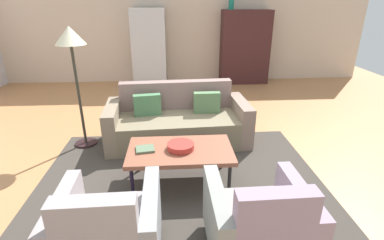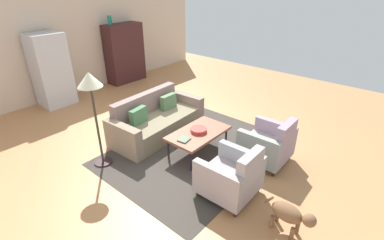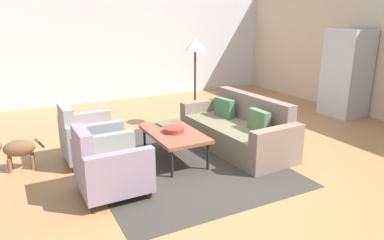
{
  "view_description": "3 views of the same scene",
  "coord_description": "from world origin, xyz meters",
  "px_view_note": "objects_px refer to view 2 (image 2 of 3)",
  "views": [
    {
      "loc": [
        -0.34,
        -3.74,
        2.04
      ],
      "look_at": [
        -0.11,
        -0.27,
        0.6
      ],
      "focal_mm": 27.33,
      "sensor_mm": 36.0,
      "label": 1
    },
    {
      "loc": [
        -3.86,
        -3.69,
        3.05
      ],
      "look_at": [
        -0.24,
        -0.59,
        0.62
      ],
      "focal_mm": 26.39,
      "sensor_mm": 36.0,
      "label": 2
    },
    {
      "loc": [
        4.27,
        -2.85,
        2.12
      ],
      "look_at": [
        -0.45,
        -0.39,
        0.54
      ],
      "focal_mm": 33.01,
      "sensor_mm": 36.0,
      "label": 3
    }
  ],
  "objects_px": {
    "book_stack": "(184,139)",
    "cabinet": "(125,53)",
    "fruit_bowl": "(199,130)",
    "floor_lamp": "(91,89)",
    "couch": "(155,121)",
    "dog": "(290,214)",
    "coffee_table": "(198,134)",
    "armchair_left": "(233,177)",
    "armchair_right": "(269,145)",
    "vase_tall": "(110,20)",
    "refrigerator": "(51,70)"
  },
  "relations": [
    {
      "from": "fruit_bowl",
      "to": "book_stack",
      "type": "bearing_deg",
      "value": 179.73
    },
    {
      "from": "armchair_left",
      "to": "book_stack",
      "type": "xyz_separation_m",
      "value": [
        0.2,
        1.17,
        0.12
      ]
    },
    {
      "from": "armchair_right",
      "to": "coffee_table",
      "type": "bearing_deg",
      "value": 116.27
    },
    {
      "from": "coffee_table",
      "to": "armchair_left",
      "type": "xyz_separation_m",
      "value": [
        -0.6,
        -1.17,
        -0.07
      ]
    },
    {
      "from": "coffee_table",
      "to": "book_stack",
      "type": "relative_size",
      "value": 5.22
    },
    {
      "from": "couch",
      "to": "vase_tall",
      "type": "distance_m",
      "value": 3.92
    },
    {
      "from": "fruit_bowl",
      "to": "floor_lamp",
      "type": "relative_size",
      "value": 0.18
    },
    {
      "from": "coffee_table",
      "to": "vase_tall",
      "type": "relative_size",
      "value": 4.6
    },
    {
      "from": "book_stack",
      "to": "dog",
      "type": "height_order",
      "value": "book_stack"
    },
    {
      "from": "armchair_left",
      "to": "floor_lamp",
      "type": "relative_size",
      "value": 0.51
    },
    {
      "from": "coffee_table",
      "to": "floor_lamp",
      "type": "bearing_deg",
      "value": 141.92
    },
    {
      "from": "couch",
      "to": "floor_lamp",
      "type": "bearing_deg",
      "value": 0.28
    },
    {
      "from": "couch",
      "to": "vase_tall",
      "type": "relative_size",
      "value": 8.23
    },
    {
      "from": "cabinet",
      "to": "armchair_left",
      "type": "bearing_deg",
      "value": -112.8
    },
    {
      "from": "fruit_bowl",
      "to": "vase_tall",
      "type": "bearing_deg",
      "value": 72.99
    },
    {
      "from": "cabinet",
      "to": "floor_lamp",
      "type": "relative_size",
      "value": 1.05
    },
    {
      "from": "couch",
      "to": "dog",
      "type": "xyz_separation_m",
      "value": [
        -0.72,
        -3.31,
        0.03
      ]
    },
    {
      "from": "refrigerator",
      "to": "cabinet",
      "type": "bearing_deg",
      "value": 2.5
    },
    {
      "from": "book_stack",
      "to": "dog",
      "type": "xyz_separation_m",
      "value": [
        -0.32,
        -2.13,
        -0.15
      ]
    },
    {
      "from": "armchair_right",
      "to": "floor_lamp",
      "type": "height_order",
      "value": "floor_lamp"
    },
    {
      "from": "armchair_left",
      "to": "armchair_right",
      "type": "distance_m",
      "value": 1.2
    },
    {
      "from": "vase_tall",
      "to": "couch",
      "type": "bearing_deg",
      "value": -112.76
    },
    {
      "from": "book_stack",
      "to": "cabinet",
      "type": "xyz_separation_m",
      "value": [
        2.17,
        4.48,
        0.43
      ]
    },
    {
      "from": "refrigerator",
      "to": "floor_lamp",
      "type": "xyz_separation_m",
      "value": [
        -0.79,
        -3.27,
        0.52
      ]
    },
    {
      "from": "armchair_right",
      "to": "floor_lamp",
      "type": "xyz_separation_m",
      "value": [
        -2.01,
        2.27,
        1.1
      ]
    },
    {
      "from": "fruit_bowl",
      "to": "floor_lamp",
      "type": "bearing_deg",
      "value": 142.04
    },
    {
      "from": "cabinet",
      "to": "refrigerator",
      "type": "height_order",
      "value": "refrigerator"
    },
    {
      "from": "armchair_right",
      "to": "fruit_bowl",
      "type": "relative_size",
      "value": 2.86
    },
    {
      "from": "book_stack",
      "to": "dog",
      "type": "bearing_deg",
      "value": -98.62
    },
    {
      "from": "armchair_left",
      "to": "coffee_table",
      "type": "bearing_deg",
      "value": 61.78
    },
    {
      "from": "fruit_bowl",
      "to": "book_stack",
      "type": "distance_m",
      "value": 0.41
    },
    {
      "from": "armchair_left",
      "to": "dog",
      "type": "distance_m",
      "value": 0.97
    },
    {
      "from": "fruit_bowl",
      "to": "dog",
      "type": "height_order",
      "value": "fruit_bowl"
    },
    {
      "from": "couch",
      "to": "fruit_bowl",
      "type": "distance_m",
      "value": 1.2
    },
    {
      "from": "floor_lamp",
      "to": "refrigerator",
      "type": "bearing_deg",
      "value": 76.51
    },
    {
      "from": "refrigerator",
      "to": "dog",
      "type": "bearing_deg",
      "value": -90.9
    },
    {
      "from": "coffee_table",
      "to": "dog",
      "type": "bearing_deg",
      "value": -108.75
    },
    {
      "from": "couch",
      "to": "vase_tall",
      "type": "height_order",
      "value": "vase_tall"
    },
    {
      "from": "coffee_table",
      "to": "fruit_bowl",
      "type": "xyz_separation_m",
      "value": [
        0.01,
        0.0,
        0.07
      ]
    },
    {
      "from": "coffee_table",
      "to": "dog",
      "type": "distance_m",
      "value": 2.24
    },
    {
      "from": "armchair_left",
      "to": "armchair_right",
      "type": "bearing_deg",
      "value": -1.04
    },
    {
      "from": "fruit_bowl",
      "to": "refrigerator",
      "type": "height_order",
      "value": "refrigerator"
    },
    {
      "from": "floor_lamp",
      "to": "dog",
      "type": "relative_size",
      "value": 2.42
    },
    {
      "from": "armchair_right",
      "to": "cabinet",
      "type": "relative_size",
      "value": 0.49
    },
    {
      "from": "couch",
      "to": "dog",
      "type": "relative_size",
      "value": 3.02
    },
    {
      "from": "floor_lamp",
      "to": "vase_tall",
      "type": "bearing_deg",
      "value": 50.52
    },
    {
      "from": "couch",
      "to": "fruit_bowl",
      "type": "relative_size",
      "value": 6.97
    },
    {
      "from": "coffee_table",
      "to": "floor_lamp",
      "type": "height_order",
      "value": "floor_lamp"
    },
    {
      "from": "armchair_right",
      "to": "cabinet",
      "type": "distance_m",
      "value": 5.79
    },
    {
      "from": "armchair_left",
      "to": "vase_tall",
      "type": "relative_size",
      "value": 3.37
    }
  ]
}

